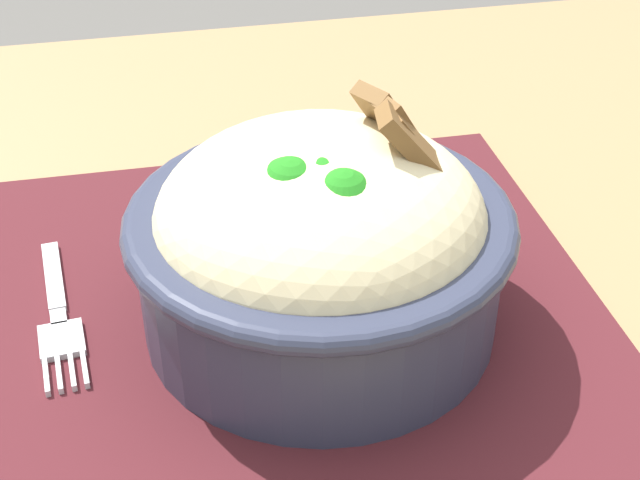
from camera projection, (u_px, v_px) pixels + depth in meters
table at (192, 412)px, 0.53m from camera, size 1.06×0.76×0.76m
placemat at (230, 308)px, 0.49m from camera, size 0.39×0.31×0.00m
bowl at (321, 239)px, 0.45m from camera, size 0.19×0.19×0.12m
fork at (59, 318)px, 0.48m from camera, size 0.03×0.12×0.00m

